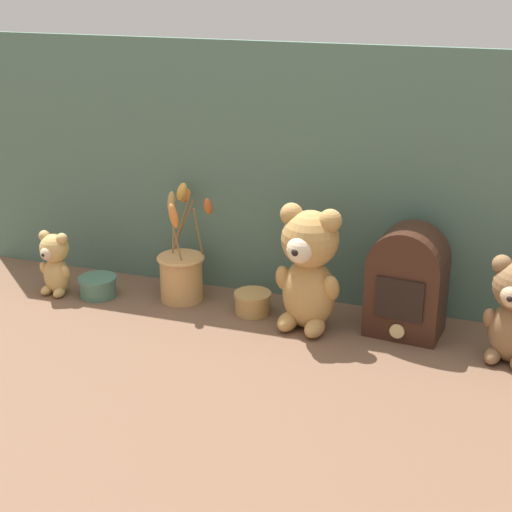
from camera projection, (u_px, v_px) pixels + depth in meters
name	position (u px, v px, depth m)	size (l,w,h in m)	color
ground_plane	(253.00, 320.00, 1.80)	(4.00, 4.00, 0.00)	brown
backdrop_wall	(276.00, 174.00, 1.84)	(1.62, 0.02, 0.61)	#4C6B5B
teddy_bear_large	(309.00, 266.00, 1.72)	(0.16, 0.14, 0.29)	tan
teddy_bear_small	(55.00, 262.00, 1.92)	(0.09, 0.08, 0.16)	tan
flower_vase	(181.00, 270.00, 1.89)	(0.14, 0.15, 0.28)	tan
vintage_radio	(407.00, 281.00, 1.70)	(0.17, 0.13, 0.25)	#381E14
decorative_tin_tall	(253.00, 303.00, 1.83)	(0.09, 0.09, 0.05)	tan
decorative_tin_short	(98.00, 286.00, 1.93)	(0.09, 0.09, 0.05)	#47705B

